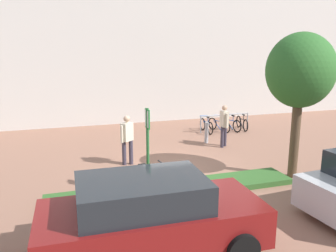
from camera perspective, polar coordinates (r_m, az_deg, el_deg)
name	(u,v)px	position (r m, az deg, el deg)	size (l,w,h in m)	color
ground_plane	(174,169)	(11.54, 0.94, -7.14)	(60.00, 60.00, 0.00)	#936651
building_facade	(123,28)	(18.90, -7.40, 15.82)	(28.00, 1.20, 10.00)	silver
planter_strip	(175,189)	(9.76, 1.16, -10.42)	(7.00, 1.10, 0.16)	#336028
tree_sidewalk	(300,72)	(10.91, 21.09, 8.38)	(2.00, 2.00, 4.40)	brown
parking_sign_post	(148,139)	(9.06, -3.40, -2.23)	(0.08, 0.36, 2.41)	#2D7238
bike_at_sign	(149,180)	(9.65, -3.24, -8.99)	(1.67, 0.42, 0.86)	black
bike_rack_cluster	(225,124)	(16.98, 9.37, 0.35)	(2.66, 1.58, 0.83)	#99999E
bollard_steel	(206,133)	(14.66, 6.40, -1.09)	(0.16, 0.16, 0.90)	#ADADB2
person_shirt_white	(127,137)	(11.78, -6.79, -1.81)	(0.50, 0.43, 1.72)	#383342
person_shirt_blue	(224,123)	(14.06, 9.28, 0.47)	(0.35, 0.61, 1.72)	#383342
car_maroon_wagon	(150,216)	(6.84, -2.99, -14.72)	(4.35, 2.12, 1.54)	maroon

